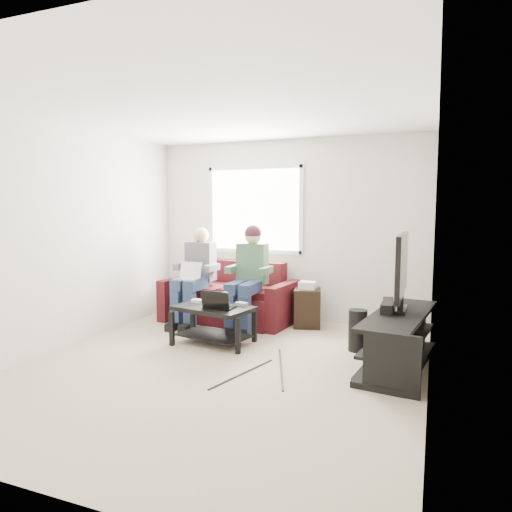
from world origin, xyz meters
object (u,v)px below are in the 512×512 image
object	(u,v)px
end_table	(307,307)
coffee_table	(214,316)
subwoofer	(358,330)
sofa	(231,299)
tv_stand	(399,342)
tv	(401,268)

from	to	relation	value
end_table	coffee_table	bearing A→B (deg)	-125.67
subwoofer	end_table	xyz separation A→B (m)	(-0.81, 0.82, 0.04)
sofa	end_table	world-z (taller)	sofa
subwoofer	coffee_table	bearing A→B (deg)	-168.04
tv_stand	tv	distance (m)	0.77
sofa	tv	xyz separation A→B (m)	(2.40, -0.99, 0.70)
subwoofer	end_table	bearing A→B (deg)	134.63
sofa	end_table	size ratio (longest dim) A/B	3.01
subwoofer	end_table	world-z (taller)	end_table
tv_stand	subwoofer	xyz separation A→B (m)	(-0.47, 0.34, -0.01)
tv_stand	subwoofer	bearing A→B (deg)	144.49
tv_stand	end_table	xyz separation A→B (m)	(-1.28, 1.16, 0.04)
end_table	subwoofer	bearing A→B (deg)	-45.37
tv	end_table	bearing A→B (deg)	140.42
coffee_table	tv	size ratio (longest dim) A/B	0.92
sofa	coffee_table	xyz separation A→B (m)	(0.28, -1.11, 0.02)
sofa	end_table	bearing A→B (deg)	3.27
subwoofer	tv_stand	bearing A→B (deg)	-35.51
tv	subwoofer	distance (m)	0.93
tv_stand	end_table	bearing A→B (deg)	137.91
tv_stand	coffee_table	bearing A→B (deg)	-179.61
tv	subwoofer	xyz separation A→B (m)	(-0.47, 0.24, -0.77)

